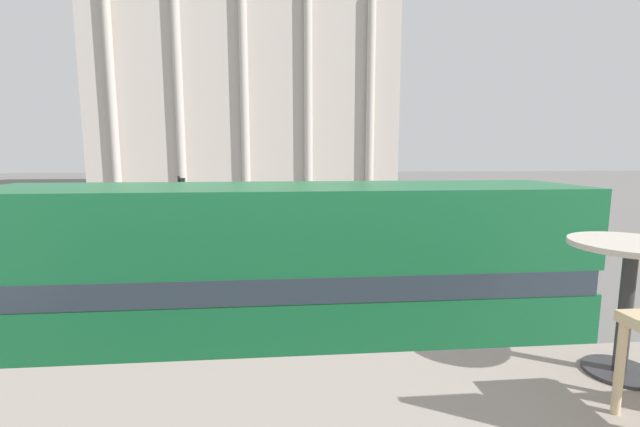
# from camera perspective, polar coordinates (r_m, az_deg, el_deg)

# --- Properties ---
(double_decker_bus) EXTENTS (11.16, 2.71, 4.05)m
(double_decker_bus) POSITION_cam_1_polar(r_m,az_deg,el_deg) (8.45, -4.33, -8.47)
(double_decker_bus) COLOR black
(double_decker_bus) RESTS_ON ground_plane
(cafe_dining_table) EXTENTS (0.60, 0.60, 0.73)m
(cafe_dining_table) POSITION_cam_1_polar(r_m,az_deg,el_deg) (2.80, 35.89, -6.99)
(cafe_dining_table) COLOR #2D2D30
(cafe_dining_table) RESTS_ON cafe_floor_slab
(plaza_building_left) EXTENTS (34.45, 16.77, 26.01)m
(plaza_building_left) POSITION_cam_1_polar(r_m,az_deg,el_deg) (55.98, -9.36, 16.62)
(plaza_building_left) COLOR #BCB2A8
(plaza_building_left) RESTS_ON ground_plane
(traffic_light_near) EXTENTS (0.42, 0.24, 3.69)m
(traffic_light_near) POSITION_cam_1_polar(r_m,az_deg,el_deg) (14.47, -13.49, -1.06)
(traffic_light_near) COLOR black
(traffic_light_near) RESTS_ON ground_plane
(traffic_light_mid) EXTENTS (0.42, 0.24, 3.55)m
(traffic_light_mid) POSITION_cam_1_polar(r_m,az_deg,el_deg) (21.80, -17.99, 1.58)
(traffic_light_mid) COLOR black
(traffic_light_mid) RESTS_ON ground_plane
(car_white) EXTENTS (4.20, 1.93, 1.35)m
(car_white) POSITION_cam_1_polar(r_m,az_deg,el_deg) (21.21, 9.64, -2.76)
(car_white) COLOR black
(car_white) RESTS_ON ground_plane
(pedestrian_white) EXTENTS (0.32, 0.32, 1.70)m
(pedestrian_white) POSITION_cam_1_polar(r_m,az_deg,el_deg) (21.37, -3.28, -1.82)
(pedestrian_white) COLOR #282B33
(pedestrian_white) RESTS_ON ground_plane
(pedestrian_yellow) EXTENTS (0.32, 0.32, 1.74)m
(pedestrian_yellow) POSITION_cam_1_polar(r_m,az_deg,el_deg) (32.27, 7.63, 1.56)
(pedestrian_yellow) COLOR #282B33
(pedestrian_yellow) RESTS_ON ground_plane
(pedestrian_blue) EXTENTS (0.32, 0.32, 1.76)m
(pedestrian_blue) POSITION_cam_1_polar(r_m,az_deg,el_deg) (17.09, 2.37, -4.21)
(pedestrian_blue) COLOR #282B33
(pedestrian_blue) RESTS_ON ground_plane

